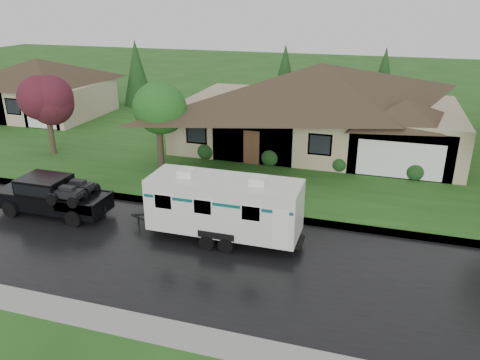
# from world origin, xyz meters

# --- Properties ---
(ground) EXTENTS (140.00, 140.00, 0.00)m
(ground) POSITION_xyz_m (0.00, 0.00, 0.00)
(ground) COLOR #214F18
(ground) RESTS_ON ground
(road) EXTENTS (140.00, 8.00, 0.01)m
(road) POSITION_xyz_m (0.00, -2.00, 0.01)
(road) COLOR black
(road) RESTS_ON ground
(curb) EXTENTS (140.00, 0.50, 0.15)m
(curb) POSITION_xyz_m (0.00, 2.25, 0.07)
(curb) COLOR gray
(curb) RESTS_ON ground
(lawn) EXTENTS (140.00, 26.00, 0.15)m
(lawn) POSITION_xyz_m (0.00, 15.00, 0.07)
(lawn) COLOR #214F18
(lawn) RESTS_ON ground
(house_main) EXTENTS (19.44, 10.80, 6.90)m
(house_main) POSITION_xyz_m (2.29, 13.84, 3.59)
(house_main) COLOR #9B8869
(house_main) RESTS_ON lawn
(house_far) EXTENTS (10.80, 8.64, 5.80)m
(house_far) POSITION_xyz_m (-21.78, 15.85, 2.97)
(house_far) COLOR #C2AF90
(house_far) RESTS_ON lawn
(tree_left_green) EXTENTS (3.25, 3.25, 5.38)m
(tree_left_green) POSITION_xyz_m (-6.25, 6.75, 3.88)
(tree_left_green) COLOR #382B1E
(tree_left_green) RESTS_ON lawn
(tree_red) EXTENTS (2.96, 2.96, 4.89)m
(tree_red) POSITION_xyz_m (-14.29, 7.20, 3.54)
(tree_red) COLOR #382B1E
(tree_red) RESTS_ON lawn
(shrub_row) EXTENTS (13.60, 1.00, 1.00)m
(shrub_row) POSITION_xyz_m (2.00, 9.30, 0.65)
(shrub_row) COLOR #143814
(shrub_row) RESTS_ON lawn
(pickup_truck) EXTENTS (5.50, 2.09, 1.83)m
(pickup_truck) POSITION_xyz_m (-8.60, -0.31, 0.98)
(pickup_truck) COLOR black
(pickup_truck) RESTS_ON ground
(travel_trailer) EXTENTS (6.79, 2.38, 3.04)m
(travel_trailer) POSITION_xyz_m (0.20, -0.31, 1.62)
(travel_trailer) COLOR silver
(travel_trailer) RESTS_ON ground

